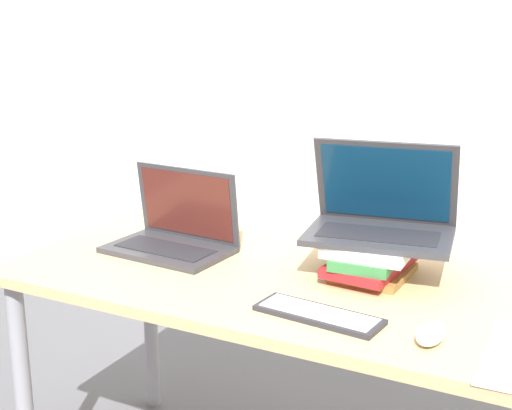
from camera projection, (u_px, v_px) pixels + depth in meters
wall_back at (414, 28)px, 2.64m from camera, size 8.00×0.05×2.70m
desk at (291, 303)px, 1.91m from camera, size 1.51×0.74×0.73m
laptop_left at (174, 234)px, 2.08m from camera, size 0.37×0.25×0.24m
book_stack at (372, 257)px, 1.87m from camera, size 0.22×0.29×0.10m
laptop_on_books at (381, 218)px, 1.87m from camera, size 0.41×0.31×0.25m
wireless_keyboard at (319, 315)px, 1.62m from camera, size 0.31×0.13×0.01m
mouse at (431, 333)px, 1.50m from camera, size 0.06×0.11×0.04m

